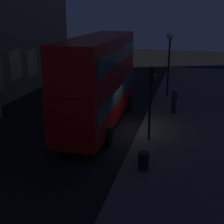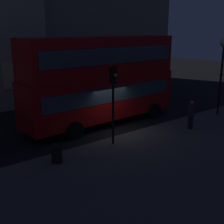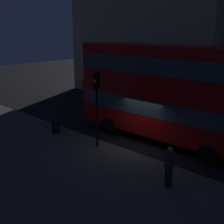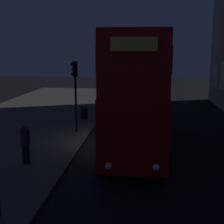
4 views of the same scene
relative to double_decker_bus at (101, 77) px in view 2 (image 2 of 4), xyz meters
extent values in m
plane|color=black|center=(-0.32, -1.68, -3.03)|extent=(80.00, 80.00, 0.00)
cube|color=#4C4944|center=(-0.32, -7.44, -2.97)|extent=(44.00, 9.71, 0.12)
cube|color=#F9E09E|center=(-3.01, 6.73, -0.43)|extent=(1.58, 0.06, 1.94)
cube|color=gray|center=(6.95, 12.10, 5.43)|extent=(16.59, 7.74, 16.91)
cube|color=#E5C67F|center=(1.64, 8.20, -0.67)|extent=(1.70, 0.06, 2.42)
cube|color=#F2D18C|center=(4.29, 8.20, -0.25)|extent=(1.70, 0.06, 2.25)
cube|color=#E5C67F|center=(6.95, 8.20, -0.58)|extent=(1.70, 0.06, 2.25)
cube|color=#E5C67F|center=(9.60, 8.20, -0.56)|extent=(1.70, 0.06, 2.12)
cube|color=#F9E09E|center=(12.26, 8.20, -0.24)|extent=(1.70, 0.06, 2.21)
cube|color=#9E0C0C|center=(0.00, 0.00, -1.21)|extent=(10.37, 2.71, 2.63)
cube|color=#9E0C0C|center=(0.00, 0.00, 1.27)|extent=(10.16, 2.65, 2.32)
cube|color=#2D3842|center=(0.00, 0.00, -0.88)|extent=(9.54, 2.75, 0.90)
cube|color=#2D3842|center=(0.00, 0.00, 1.39)|extent=(9.54, 2.75, 0.90)
cube|color=#F2D84C|center=(5.10, 0.11, 1.91)|extent=(0.11, 1.50, 0.44)
sphere|color=white|center=(5.16, 0.92, -2.17)|extent=(0.24, 0.24, 0.24)
sphere|color=white|center=(5.19, -0.70, -2.17)|extent=(0.24, 0.24, 0.24)
cylinder|color=black|center=(3.48, 1.37, -2.52)|extent=(1.01, 0.26, 1.00)
cylinder|color=black|center=(3.53, -1.22, -2.52)|extent=(1.01, 0.26, 1.00)
cylinder|color=black|center=(-2.87, 1.24, -2.52)|extent=(1.01, 0.26, 1.00)
cylinder|color=black|center=(-2.81, -1.35, -2.52)|extent=(1.01, 0.26, 1.00)
cylinder|color=black|center=(-1.77, -3.37, -1.32)|extent=(0.12, 0.12, 3.18)
cube|color=black|center=(-1.77, -3.37, 0.70)|extent=(0.36, 0.31, 0.85)
sphere|color=black|center=(-1.74, -3.51, 0.97)|extent=(0.17, 0.17, 0.17)
sphere|color=orange|center=(-1.74, -3.51, 0.70)|extent=(0.17, 0.17, 0.17)
sphere|color=black|center=(-1.74, -3.51, 0.43)|extent=(0.17, 0.17, 0.17)
cylinder|color=black|center=(7.45, -3.58, -0.59)|extent=(0.14, 0.14, 4.63)
torus|color=black|center=(7.45, -3.58, -0.13)|extent=(0.28, 0.28, 0.06)
sphere|color=#F9EFC6|center=(7.45, -3.58, 1.98)|extent=(0.57, 0.57, 0.57)
cylinder|color=black|center=(3.36, -4.36, -2.49)|extent=(0.31, 0.31, 0.84)
cylinder|color=#2D2338|center=(3.36, -4.36, -1.73)|extent=(0.39, 0.39, 0.66)
sphere|color=#8C664C|center=(3.36, -4.36, -1.29)|extent=(0.22, 0.22, 0.22)
cylinder|color=black|center=(-5.16, -3.59, -2.50)|extent=(0.49, 0.49, 0.81)
camera|label=1|loc=(-17.55, -5.32, 3.92)|focal=49.72mm
camera|label=2|loc=(-10.89, -14.80, 2.92)|focal=47.93mm
camera|label=3|loc=(8.92, -13.73, 3.28)|focal=47.09mm
camera|label=4|loc=(15.01, 0.46, 1.71)|focal=49.12mm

